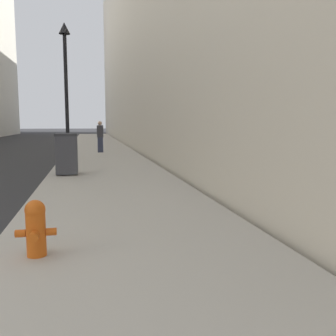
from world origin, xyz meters
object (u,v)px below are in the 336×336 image
at_px(fire_hydrant, 36,227).
at_px(lamppost, 66,75).
at_px(trash_bin, 67,154).
at_px(pedestrian_on_sidewalk, 100,137).

bearing_deg(fire_hydrant, lamppost, 91.02).
height_order(fire_hydrant, lamppost, lamppost).
height_order(trash_bin, pedestrian_on_sidewalk, pedestrian_on_sidewalk).
relative_size(fire_hydrant, pedestrian_on_sidewalk, 0.42).
distance_m(fire_hydrant, trash_bin, 7.09).
relative_size(trash_bin, lamppost, 0.23).
distance_m(fire_hydrant, pedestrian_on_sidewalk, 15.45).
distance_m(fire_hydrant, lamppost, 11.40).
relative_size(fire_hydrant, lamppost, 0.12).
relative_size(lamppost, pedestrian_on_sidewalk, 3.33).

